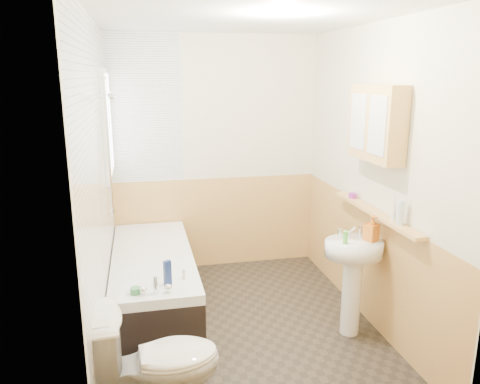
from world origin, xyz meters
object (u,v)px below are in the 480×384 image
object	(u,v)px
pine_shelf	(375,213)
medicine_cabinet	(377,123)
sink	(353,268)
bathtub	(154,281)
toilet	(157,365)

from	to	relation	value
pine_shelf	medicine_cabinet	xyz separation A→B (m)	(-0.03, 0.03, 0.72)
sink	bathtub	bearing A→B (deg)	150.37
bathtub	toilet	bearing A→B (deg)	-91.19
bathtub	medicine_cabinet	xyz separation A→B (m)	(1.74, -0.65, 1.44)
pine_shelf	medicine_cabinet	bearing A→B (deg)	136.44
pine_shelf	medicine_cabinet	world-z (taller)	medicine_cabinet
toilet	sink	bearing A→B (deg)	-70.88
bathtub	toilet	world-z (taller)	toilet
pine_shelf	sink	bearing A→B (deg)	-160.08
bathtub	sink	bearing A→B (deg)	-25.45
sink	medicine_cabinet	bearing A→B (deg)	25.72
sink	medicine_cabinet	world-z (taller)	medicine_cabinet
toilet	medicine_cabinet	world-z (taller)	medicine_cabinet
bathtub	toilet	distance (m)	1.45
toilet	medicine_cabinet	xyz separation A→B (m)	(1.77, 0.79, 1.34)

